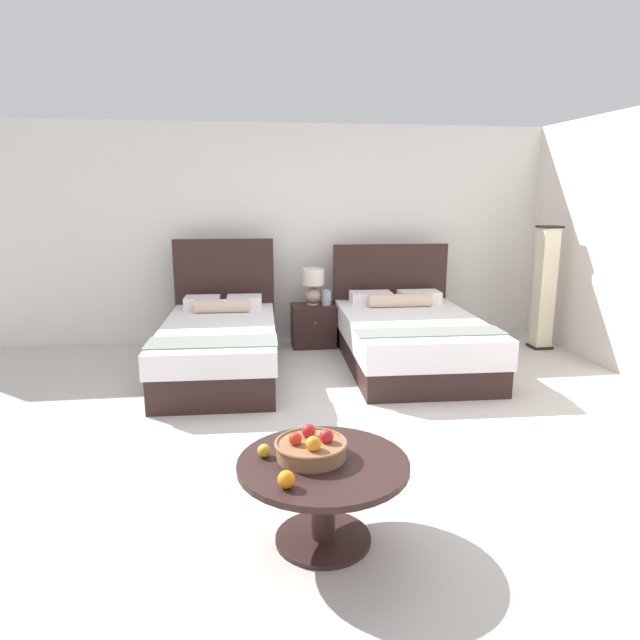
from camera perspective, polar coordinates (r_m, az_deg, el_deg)
name	(u,v)px	position (r m, az deg, el deg)	size (l,w,h in m)	color
ground_plane	(340,424)	(4.66, 2.06, -10.42)	(9.84, 9.40, 0.02)	beige
wall_back	(302,234)	(7.18, -1.86, 8.64)	(9.84, 0.12, 2.63)	white
bed_near_window	(220,344)	(5.92, -10.01, -2.35)	(1.23, 2.27, 1.29)	#2F1D1B
bed_near_corner	(409,337)	(6.16, 8.94, -1.70)	(1.46, 2.23, 1.21)	#2F1D1B
nightstand	(313,325)	(6.84, -0.68, -0.55)	(0.52, 0.41, 0.51)	#2F1D1B
table_lamp	(313,284)	(6.77, -0.71, 3.68)	(0.27, 0.27, 0.43)	tan
vase	(327,298)	(6.76, 0.66, 2.27)	(0.11, 0.11, 0.18)	#AAB4C0
coffee_table	(323,482)	(3.09, 0.33, -15.97)	(0.90, 0.90, 0.46)	#2F1D1B
fruit_bowl	(311,447)	(3.04, -0.90, -12.66)	(0.38, 0.38, 0.15)	#8B6242
loose_apple	(264,451)	(3.07, -5.63, -12.91)	(0.07, 0.07, 0.07)	gold
loose_orange	(286,479)	(2.77, -3.39, -15.67)	(0.09, 0.09, 0.09)	orange
floor_lamp_corner	(545,288)	(7.18, 21.61, 2.99)	(0.23, 0.23, 1.45)	black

